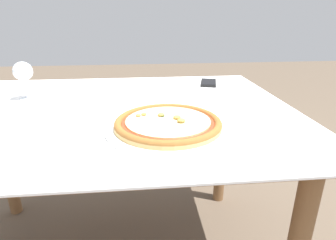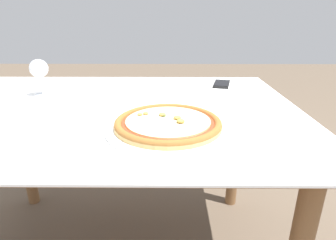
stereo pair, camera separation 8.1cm
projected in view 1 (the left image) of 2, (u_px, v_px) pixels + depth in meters
dining_table at (104, 129)px, 1.02m from camera, size 1.36×0.99×0.71m
pizza_plate at (168, 124)px, 0.81m from camera, size 0.36×0.36×0.04m
wine_glass_far_left at (23, 72)px, 1.07m from camera, size 0.07×0.07×0.15m
cell_phone at (208, 83)px, 1.34m from camera, size 0.10×0.16×0.01m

